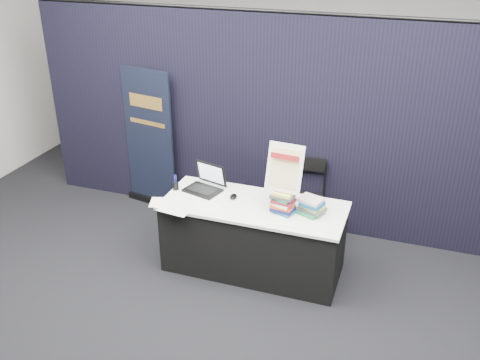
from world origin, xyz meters
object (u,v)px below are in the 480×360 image
Objects in this scene: laptop at (204,184)px; book_stack_tall at (282,202)px; stacking_chair at (304,196)px; book_stack_short at (311,206)px; info_sign at (285,169)px; display_table at (253,237)px; pullup_banner at (150,147)px.

book_stack_tall is at bearing 2.10° from laptop.
laptop is 1.75× the size of book_stack_tall.
book_stack_short is at bearing -75.95° from stacking_chair.
display_table is at bearing -179.62° from info_sign.
laptop is at bearing 174.32° from info_sign.
info_sign is 0.27× the size of pullup_banner.
pullup_banner is 1.99m from stacking_chair.
laptop is 0.87× the size of info_sign.
stacking_chair is (0.33, 0.80, 0.13)m from display_table.
book_stack_tall is at bearing -10.56° from display_table.
pullup_banner is at bearing 152.64° from book_stack_tall.
pullup_banner reaches higher than book_stack_short.
book_stack_tall is 0.27m from book_stack_short.
book_stack_tall is 2.19m from pullup_banner.
pullup_banner reaches higher than stacking_chair.
book_stack_tall is at bearing -16.46° from pullup_banner.
stacking_chair is (-0.24, 0.79, -0.32)m from book_stack_short.
display_table is at bearing -114.83° from stacking_chair.
book_stack_tall is (0.88, -0.20, 0.05)m from laptop.
laptop is 0.98m from info_sign.
pullup_banner is at bearing 173.17° from stacking_chair.
book_stack_tall reaches higher than display_table.
book_stack_short is at bearing 13.49° from info_sign.
pullup_banner is (-1.05, 0.80, -0.05)m from laptop.
pullup_banner reaches higher than info_sign.
book_stack_short is at bearing -12.12° from pullup_banner.
book_stack_short is at bearing 8.32° from laptop.
book_stack_short reaches higher than stacking_chair.
laptop is at bearing -26.36° from pullup_banner.
info_sign is (-0.26, -0.04, 0.37)m from book_stack_short.
laptop is 0.45× the size of stacking_chair.
display_table is 0.87m from info_sign.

